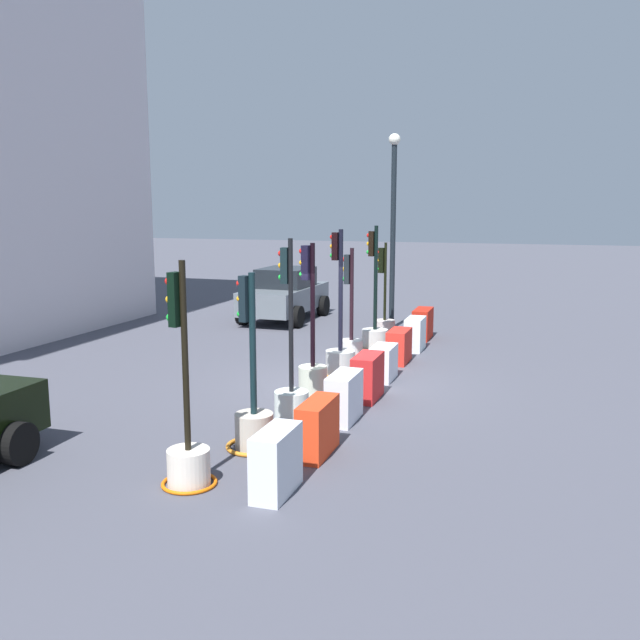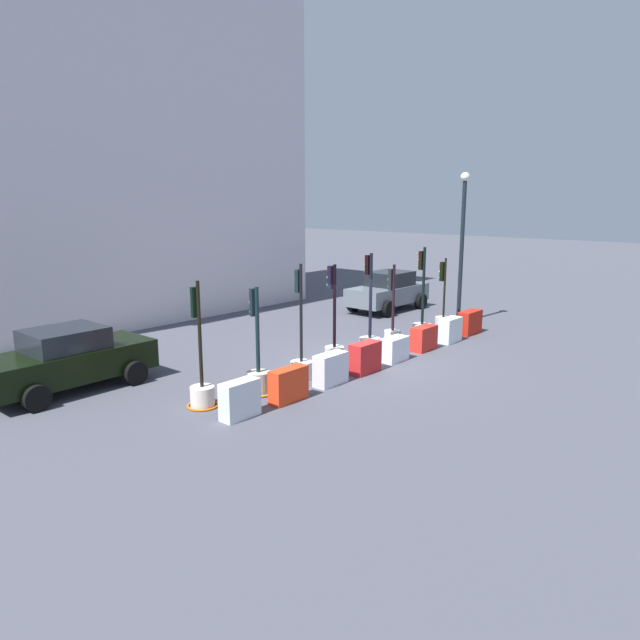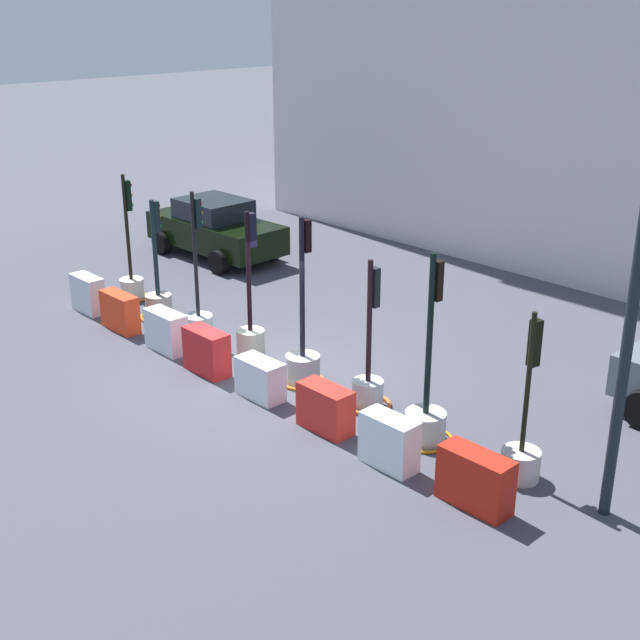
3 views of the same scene
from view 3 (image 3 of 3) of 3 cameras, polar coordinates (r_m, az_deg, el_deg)
The scene contains 19 objects.
ground_plane at distance 17.20m, azimuth -3.56°, elevation -3.58°, with size 120.00×120.00×0.00m, color #464752.
traffic_light_0 at distance 21.70m, azimuth -12.49°, elevation 2.79°, with size 0.78×0.78×3.13m.
traffic_light_1 at distance 20.27m, azimuth -10.74°, elevation 1.38°, with size 0.92×0.92×2.82m.
traffic_light_2 at distance 18.94m, azimuth -8.12°, elevation 0.49°, with size 0.63×0.63×3.27m.
traffic_light_3 at distance 17.77m, azimuth -4.66°, elevation -0.49°, with size 0.59×0.59×3.11m.
traffic_light_4 at distance 16.57m, azimuth -1.15°, elevation -2.60°, with size 0.87×0.87×3.33m.
traffic_light_5 at distance 15.67m, azimuth 3.25°, elevation -4.19°, with size 0.89×0.89×2.82m.
traffic_light_6 at distance 14.58m, azimuth 7.10°, elevation -6.22°, with size 0.98×0.98×3.33m.
traffic_light_7 at distance 13.76m, azimuth 13.35°, elevation -8.39°, with size 0.62×0.62×2.79m.
construction_barrier_0 at distance 21.05m, azimuth -15.25°, elevation 1.69°, with size 0.97×0.42×0.89m.
construction_barrier_1 at distance 19.74m, azimuth -13.23°, elevation 0.54°, with size 1.09×0.40×0.86m.
construction_barrier_2 at distance 18.37m, azimuth -10.24°, elevation -0.75°, with size 1.04×0.45×0.87m.
construction_barrier_3 at distance 17.18m, azimuth -7.58°, elevation -2.11°, with size 1.04×0.46×0.90m.
construction_barrier_4 at distance 16.06m, azimuth -4.02°, elevation -3.95°, with size 0.98×0.48×0.76m.
construction_barrier_5 at distance 14.86m, azimuth 0.36°, elevation -5.93°, with size 1.03×0.47×0.82m.
construction_barrier_6 at distance 13.80m, azimuth 4.64°, elevation -8.11°, with size 0.97×0.45×0.88m.
construction_barrier_7 at distance 12.97m, azimuth 10.33°, elevation -10.46°, with size 1.15×0.46×0.88m.
car_black_sedan at distance 24.80m, azimuth -7.01°, elevation 6.10°, with size 4.37×2.28×1.68m.
street_lamp_post at distance 12.02m, azimuth 20.36°, elevation 2.29°, with size 0.36×0.36×6.02m.
Camera 3 is at (12.11, -9.92, 7.13)m, focal length 47.87 mm.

